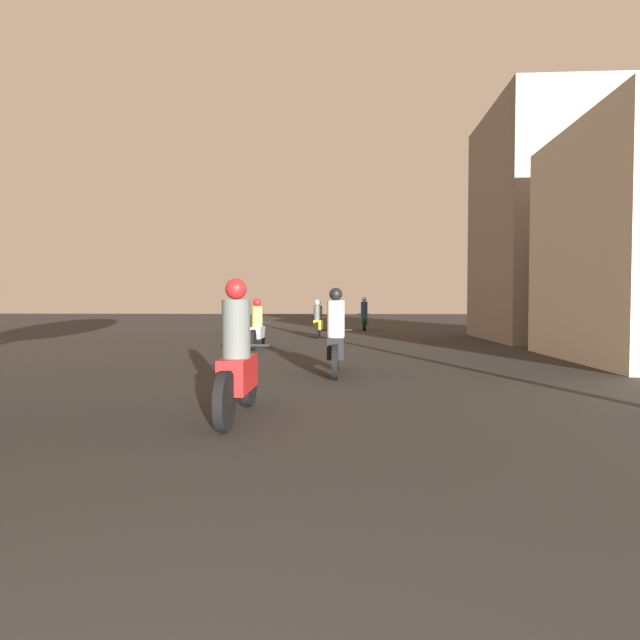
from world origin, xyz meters
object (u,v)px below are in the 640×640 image
motorcycle_red (238,363)px  motorcycle_green (364,317)px  motorcycle_black (336,340)px  motorcycle_silver (258,328)px  motorcycle_yellow (318,322)px  building_right_far (564,225)px

motorcycle_red → motorcycle_green: (2.09, 18.55, 0.02)m
motorcycle_black → motorcycle_silver: bearing=116.3°
motorcycle_black → motorcycle_silver: 5.78m
motorcycle_red → motorcycle_yellow: (0.13, 13.63, -0.05)m
motorcycle_red → motorcycle_black: bearing=65.1°
motorcycle_black → motorcycle_yellow: (-0.92, 10.04, -0.05)m
motorcycle_red → motorcycle_green: 18.67m
motorcycle_red → motorcycle_black: 3.74m
building_right_far → motorcycle_silver: bearing=-159.5°
motorcycle_silver → motorcycle_black: bearing=-60.3°
motorcycle_silver → motorcycle_green: 10.32m
motorcycle_black → motorcycle_red: bearing=-104.7°
motorcycle_black → motorcycle_green: (1.04, 14.97, 0.02)m
motorcycle_yellow → building_right_far: building_right_far is taller
motorcycle_silver → motorcycle_yellow: 5.03m
motorcycle_red → motorcycle_green: bearing=75.0°
motorcycle_black → motorcycle_yellow: 10.09m
motorcycle_black → motorcycle_yellow: bearing=96.8°
motorcycle_yellow → building_right_far: (8.85, -0.93, 3.52)m
motorcycle_silver → motorcycle_green: (3.45, 9.72, 0.07)m
motorcycle_yellow → motorcycle_green: (1.95, 4.93, 0.07)m
motorcycle_black → motorcycle_silver: size_ratio=0.97×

